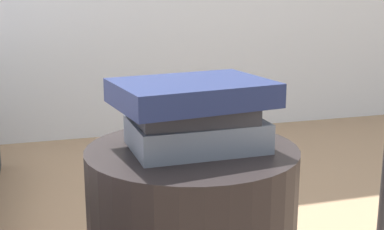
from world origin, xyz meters
TOP-DOWN VIEW (x-y plane):
  - book_slate at (0.01, -0.00)m, footprint 0.26×0.19m
  - book_charcoal at (0.00, -0.00)m, footprint 0.22×0.17m
  - book_navy at (-0.00, 0.00)m, footprint 0.32×0.25m

SIDE VIEW (x-z plane):
  - book_slate at x=0.01m, z-range 0.51..0.57m
  - book_charcoal at x=0.00m, z-range 0.57..0.60m
  - book_navy at x=0.00m, z-range 0.60..0.65m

